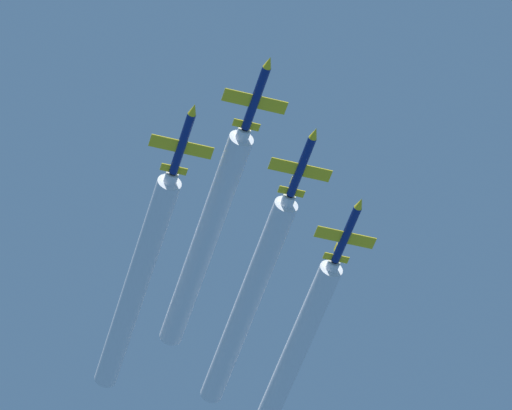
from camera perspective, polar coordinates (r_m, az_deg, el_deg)
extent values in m
cylinder|color=navy|center=(203.73, 0.00, 3.95)|extent=(1.19, 10.25, 1.19)
cone|color=yellow|center=(200.32, 0.47, 5.26)|extent=(1.13, 1.73, 1.13)
ellipsoid|color=black|center=(202.84, 0.17, 4.52)|extent=(0.65, 2.37, 0.53)
cube|color=yellow|center=(203.95, -0.04, 3.82)|extent=(8.63, 2.05, 0.13)
cube|color=yellow|center=(206.45, -0.36, 2.96)|extent=(3.67, 1.19, 0.13)
cube|color=yellow|center=(207.59, -0.35, 3.23)|extent=(0.11, 1.40, 1.83)
cylinder|color=black|center=(206.90, -0.41, 2.80)|extent=(0.89, 0.65, 0.89)
cylinder|color=navy|center=(209.62, 1.68, 1.42)|extent=(1.19, 10.25, 1.19)
cone|color=yellow|center=(206.06, 2.17, 2.66)|extent=(1.13, 1.73, 1.13)
ellipsoid|color=black|center=(208.66, 1.85, 1.97)|extent=(0.65, 2.37, 0.53)
cube|color=yellow|center=(209.86, 1.64, 1.30)|extent=(8.63, 2.05, 0.13)
cube|color=yellow|center=(212.46, 1.31, 0.49)|extent=(3.67, 1.19, 0.13)
cube|color=yellow|center=(213.56, 1.31, 0.77)|extent=(0.11, 1.40, 1.83)
cylinder|color=black|center=(212.92, 1.25, 0.35)|extent=(0.89, 0.65, 0.89)
cylinder|color=navy|center=(207.31, -2.73, 2.27)|extent=(1.19, 10.25, 1.19)
cone|color=yellow|center=(203.69, -2.31, 3.54)|extent=(1.13, 1.73, 1.13)
ellipsoid|color=black|center=(206.33, -2.57, 2.83)|extent=(0.65, 2.37, 0.53)
cube|color=yellow|center=(207.55, -2.76, 2.15)|extent=(8.63, 2.05, 0.13)
cube|color=yellow|center=(210.19, -3.04, 1.32)|extent=(3.67, 1.19, 0.13)
cube|color=yellow|center=(211.30, -3.01, 1.60)|extent=(0.11, 1.40, 1.83)
cylinder|color=black|center=(210.66, -3.08, 1.17)|extent=(0.89, 0.65, 0.89)
cylinder|color=navy|center=(216.32, 3.34, -1.09)|extent=(1.19, 10.25, 1.19)
cone|color=yellow|center=(212.62, 3.84, 0.07)|extent=(1.13, 1.73, 1.13)
ellipsoid|color=black|center=(215.29, 3.52, -0.57)|extent=(0.65, 2.37, 0.53)
cube|color=yellow|center=(216.58, 3.29, -1.20)|extent=(8.63, 2.05, 0.13)
cube|color=yellow|center=(219.27, 2.96, -1.95)|extent=(3.67, 1.19, 0.13)
cube|color=yellow|center=(220.32, 2.95, -1.67)|extent=(0.11, 1.40, 1.83)
cylinder|color=black|center=(219.75, 2.90, -2.09)|extent=(0.89, 0.65, 0.89)
cylinder|color=white|center=(217.64, -1.65, -0.64)|extent=(1.80, 34.51, 1.80)
cylinder|color=white|center=(220.34, -1.92, -1.41)|extent=(3.42, 39.69, 3.42)
cylinder|color=white|center=(224.30, -0.06, -2.95)|extent=(1.80, 35.27, 1.80)
cylinder|color=white|center=(227.14, -0.35, -3.69)|extent=(3.42, 40.56, 3.42)
cylinder|color=white|center=(222.36, -4.20, -2.24)|extent=(1.80, 35.73, 1.80)
cylinder|color=white|center=(225.28, -4.45, -3.00)|extent=(3.42, 41.08, 3.42)
cylinder|color=white|center=(229.61, 1.75, -4.71)|extent=(1.80, 29.78, 1.80)
cylinder|color=white|center=(232.05, 1.49, -5.30)|extent=(3.42, 34.25, 3.42)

